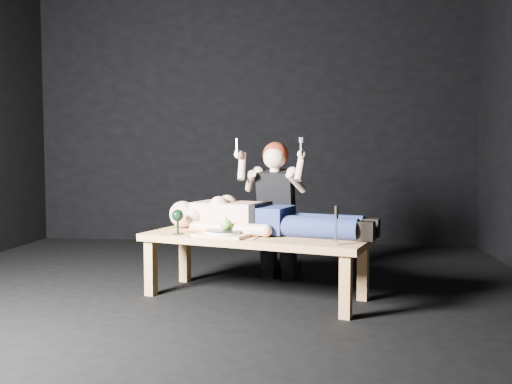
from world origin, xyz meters
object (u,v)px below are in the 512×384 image
table (255,266)px  goblet (178,222)px  kneeling_woman (278,209)px  carving_knife (336,225)px  lying_man (268,215)px  serving_tray (223,235)px

table → goblet: bearing=-159.9°
kneeling_woman → table: bearing=-90.8°
table → carving_knife: carving_knife is taller
lying_man → goblet: (-0.63, -0.13, -0.04)m
kneeling_woman → goblet: 0.92m
table → carving_knife: size_ratio=6.46×
table → carving_knife: (0.56, -0.36, 0.35)m
goblet → carving_knife: 1.16m
goblet → lying_man: bearing=11.4°
kneeling_woman → goblet: bearing=-126.4°
lying_man → kneeling_woman: size_ratio=1.38×
kneeling_woman → carving_knife: 1.06m
table → lying_man: 0.38m
lying_man → goblet: bearing=-151.8°
table → serving_tray: serving_tray is taller
goblet → carving_knife: size_ratio=0.72×
kneeling_woman → carving_knife: bearing=-55.3°
serving_tray → carving_knife: carving_knife is taller
serving_tray → kneeling_woman: bearing=64.6°
table → serving_tray: size_ratio=4.32×
kneeling_woman → goblet: (-0.67, -0.63, -0.03)m
serving_tray → lying_man: bearing=32.5°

